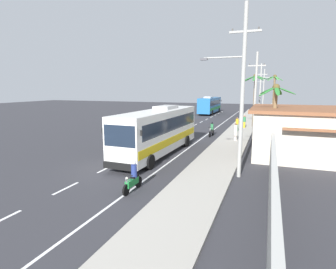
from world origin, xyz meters
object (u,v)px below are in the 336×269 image
at_px(palm_nearest, 274,90).
at_px(palm_second, 275,107).
at_px(utility_pole_mid, 255,95).
at_px(utility_pole_far, 260,93).
at_px(pedestrian_near_kerb, 236,131).
at_px(utility_pole_distant, 263,91).
at_px(coach_bus_far_lane, 210,105).
at_px(pedestrian_midwalk, 237,124).
at_px(motorcycle_trailing, 133,179).
at_px(motorcycle_beside_bus, 212,130).
at_px(palm_third, 255,87).
at_px(utility_pole_nearest, 241,89).
at_px(pedestrian_far_walk, 244,121).
at_px(coach_bus_foreground, 159,130).

distance_m(palm_nearest, palm_second, 23.96).
distance_m(utility_pole_mid, utility_pole_far, 13.70).
relative_size(pedestrian_near_kerb, utility_pole_distant, 0.20).
xyz_separation_m(pedestrian_near_kerb, utility_pole_distant, (1.62, 29.88, 3.74)).
height_order(coach_bus_far_lane, utility_pole_far, utility_pole_far).
bearing_deg(palm_nearest, utility_pole_distant, 100.05).
relative_size(pedestrian_midwalk, utility_pole_far, 0.19).
relative_size(coach_bus_far_lane, palm_nearest, 1.48).
xyz_separation_m(motorcycle_trailing, utility_pole_distant, (5.12, 45.51, 4.13)).
bearing_deg(utility_pole_distant, motorcycle_beside_bus, -99.45).
bearing_deg(palm_third, utility_pole_far, 84.16).
relative_size(motorcycle_beside_bus, utility_pole_nearest, 0.19).
bearing_deg(pedestrian_near_kerb, motorcycle_beside_bus, 42.97).
bearing_deg(coach_bus_far_lane, palm_nearest, -39.05).
bearing_deg(utility_pole_mid, motorcycle_trailing, -105.69).
bearing_deg(coach_bus_far_lane, pedestrian_midwalk, -69.95).
bearing_deg(utility_pole_far, pedestrian_near_kerb, -95.50).
height_order(coach_bus_far_lane, utility_pole_distant, utility_pole_distant).
distance_m(motorcycle_beside_bus, palm_second, 10.34).
distance_m(pedestrian_far_walk, palm_nearest, 10.84).
distance_m(utility_pole_mid, palm_third, 8.71).
bearing_deg(coach_bus_foreground, utility_pole_distant, 79.44).
xyz_separation_m(pedestrian_far_walk, utility_pole_nearest, (1.45, -20.75, 4.37)).
relative_size(pedestrian_near_kerb, utility_pole_nearest, 0.17).
distance_m(utility_pole_far, palm_nearest, 3.42).
height_order(motorcycle_beside_bus, palm_nearest, palm_nearest).
distance_m(coach_bus_foreground, coach_bus_far_lane, 36.67).
xyz_separation_m(palm_second, palm_third, (-2.44, 16.14, 1.58)).
bearing_deg(utility_pole_nearest, coach_bus_foreground, 151.32).
bearing_deg(palm_nearest, pedestrian_near_kerb, -100.67).
relative_size(coach_bus_foreground, pedestrian_midwalk, 7.08).
xyz_separation_m(coach_bus_far_lane, pedestrian_near_kerb, (8.88, -29.01, -0.84)).
height_order(motorcycle_beside_bus, utility_pole_mid, utility_pole_mid).
relative_size(pedestrian_near_kerb, palm_second, 0.31).
height_order(palm_nearest, palm_second, palm_nearest).
bearing_deg(palm_third, utility_pole_nearest, -88.90).
relative_size(motorcycle_beside_bus, motorcycle_trailing, 1.00).
bearing_deg(pedestrian_far_walk, pedestrian_midwalk, 67.63).
distance_m(coach_bus_foreground, palm_nearest, 28.04).
distance_m(motorcycle_beside_bus, pedestrian_midwalk, 4.56).
xyz_separation_m(coach_bus_far_lane, utility_pole_far, (10.43, -12.83, 2.78)).
height_order(coach_bus_foreground, motorcycle_beside_bus, coach_bus_foreground).
height_order(pedestrian_near_kerb, pedestrian_far_walk, pedestrian_near_kerb).
bearing_deg(utility_pole_mid, palm_second, -75.81).
distance_m(pedestrian_midwalk, utility_pole_distant, 24.04).
bearing_deg(utility_pole_nearest, palm_second, 72.11).
relative_size(utility_pole_distant, palm_third, 1.25).
bearing_deg(utility_pole_distant, pedestrian_far_walk, -94.50).
xyz_separation_m(coach_bus_foreground, utility_pole_mid, (6.93, 9.97, 2.69)).
distance_m(pedestrian_far_walk, utility_pole_nearest, 21.25).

